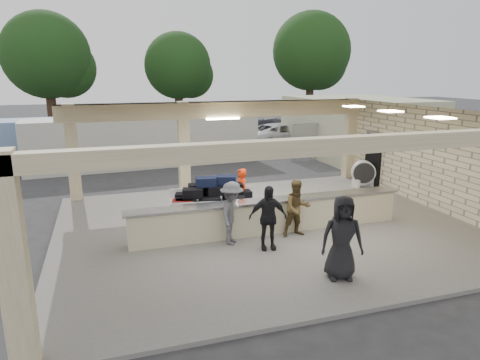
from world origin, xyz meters
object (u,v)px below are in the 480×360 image
object	(u,v)px
baggage_handler	(241,194)
passenger_d	(342,238)
luggage_cart	(212,199)
drum_fan	(363,173)
baggage_counter	(270,216)
car_white_a	(283,135)
passenger_a	(297,208)
passenger_b	(268,218)
car_dark	(275,131)
container_white	(146,141)
car_white_b	(380,131)
passenger_c	(232,213)

from	to	relation	value
baggage_handler	passenger_d	world-z (taller)	passenger_d
luggage_cart	drum_fan	world-z (taller)	luggage_cart
baggage_counter	baggage_handler	size ratio (longest dim) A/B	5.11
luggage_cart	car_white_a	bearing A→B (deg)	67.21
baggage_counter	passenger_a	bearing A→B (deg)	-39.20
passenger_b	car_dark	distance (m)	18.28
car_dark	container_white	xyz separation A→B (m)	(-8.97, -4.72, 0.43)
passenger_d	passenger_b	bearing A→B (deg)	132.29
passenger_b	container_white	world-z (taller)	container_white
car_white_a	car_white_b	size ratio (longest dim) A/B	1.05
baggage_handler	car_white_a	distance (m)	14.57
car_white_a	passenger_d	bearing A→B (deg)	147.16
baggage_counter	passenger_c	xyz separation A→B (m)	(-1.30, -0.50, 0.37)
passenger_a	car_white_a	distance (m)	15.84
passenger_d	car_white_a	distance (m)	18.37
baggage_counter	drum_fan	world-z (taller)	drum_fan
passenger_a	car_white_a	size ratio (longest dim) A/B	0.31
baggage_counter	passenger_c	bearing A→B (deg)	-158.90
drum_fan	baggage_handler	size ratio (longest dim) A/B	0.66
baggage_counter	passenger_c	size ratio (longest dim) A/B	4.78
baggage_counter	passenger_d	world-z (taller)	passenger_d
luggage_cart	passenger_c	xyz separation A→B (m)	(0.14, -1.59, 0.06)
car_white_b	container_white	size ratio (longest dim) A/B	0.44
passenger_c	passenger_d	world-z (taller)	passenger_d
passenger_b	container_white	distance (m)	12.27
passenger_c	passenger_d	size ratio (longest dim) A/B	0.90
car_white_b	passenger_d	bearing A→B (deg)	169.73
drum_fan	baggage_handler	world-z (taller)	baggage_handler
luggage_cart	car_dark	size ratio (longest dim) A/B	0.57
car_dark	passenger_c	bearing A→B (deg)	-169.93
car_white_b	baggage_handler	bearing A→B (deg)	158.89
car_white_b	passenger_b	bearing A→B (deg)	164.05
luggage_cart	car_white_a	xyz separation A→B (m)	(7.95, 13.11, -0.15)
luggage_cart	passenger_a	distance (m)	2.60
passenger_d	car_dark	distance (m)	19.85
passenger_a	passenger_c	bearing A→B (deg)	-179.05
car_dark	passenger_d	bearing A→B (deg)	-162.04
baggage_handler	car_dark	world-z (taller)	baggage_handler
car_white_a	drum_fan	bearing A→B (deg)	160.96
passenger_a	passenger_b	distance (m)	1.28
car_dark	luggage_cart	bearing A→B (deg)	-172.76
passenger_a	car_white_a	xyz separation A→B (m)	(5.90, 14.70, -0.16)
baggage_counter	passenger_d	size ratio (longest dim) A/B	4.30
car_white_b	car_white_a	bearing A→B (deg)	112.22
car_white_a	container_white	size ratio (longest dim) A/B	0.46
car_dark	container_white	bearing A→B (deg)	153.73
drum_fan	passenger_b	size ratio (longest dim) A/B	0.62
passenger_b	luggage_cart	bearing A→B (deg)	121.41
baggage_handler	container_white	distance (m)	9.82
container_white	baggage_counter	bearing A→B (deg)	-82.20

